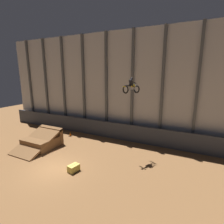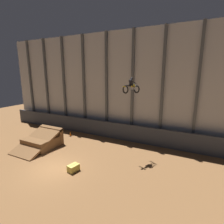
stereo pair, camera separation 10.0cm
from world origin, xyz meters
The scene contains 7 objects.
ground_plane centered at (0.00, 0.00, 0.00)m, with size 60.00×60.00×0.00m, color brown.
arena_back_wall centered at (0.00, 9.50, 6.30)m, with size 32.00×0.40×12.60m.
lower_barrier centered at (0.00, 8.48, 1.00)m, with size 31.36×0.20×2.01m.
dirt_ramp centered at (-4.43, 2.90, 0.67)m, with size 3.16×4.58×1.99m.
rider_bike_solo centered at (4.73, 5.28, 6.63)m, with size 1.32×1.76×1.46m.
traffic_cone_near_ramp centered at (-3.82, 6.67, 0.28)m, with size 0.36×0.36×0.58m.
hay_bale_trackside centered at (1.71, 0.37, 0.28)m, with size 0.77×1.00×0.57m.
Camera 2 is at (10.31, -9.74, 7.88)m, focal length 28.00 mm.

